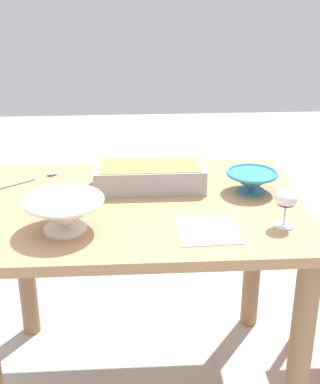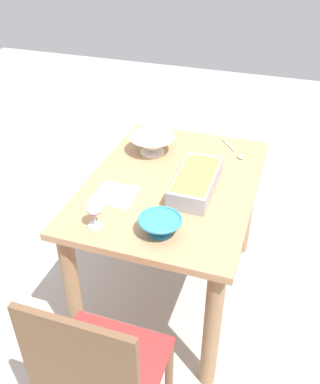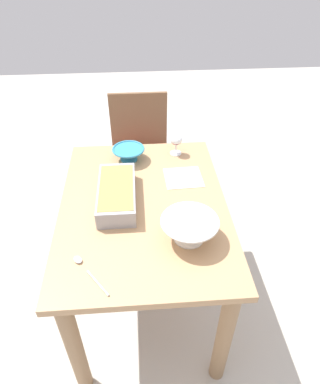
% 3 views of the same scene
% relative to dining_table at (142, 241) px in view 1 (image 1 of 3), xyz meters
% --- Properties ---
extents(ground_plane, '(8.00, 8.00, 0.00)m').
position_rel_dining_table_xyz_m(ground_plane, '(0.00, 0.00, -0.62)').
color(ground_plane, '#B2ADA3').
extents(dining_table, '(1.13, 0.82, 0.77)m').
position_rel_dining_table_xyz_m(dining_table, '(0.00, 0.00, 0.00)').
color(dining_table, tan).
rests_on(dining_table, ground_plane).
extents(wine_glass, '(0.07, 0.07, 0.12)m').
position_rel_dining_table_xyz_m(wine_glass, '(-0.44, 0.21, 0.24)').
color(wine_glass, white).
rests_on(wine_glass, dining_table).
extents(casserole_dish, '(0.40, 0.18, 0.09)m').
position_rel_dining_table_xyz_m(casserole_dish, '(-0.03, -0.13, 0.20)').
color(casserole_dish, '#99999E').
rests_on(casserole_dish, dining_table).
extents(mixing_bowl, '(0.25, 0.25, 0.11)m').
position_rel_dining_table_xyz_m(mixing_bowl, '(0.24, 0.19, 0.21)').
color(mixing_bowl, white).
rests_on(mixing_bowl, dining_table).
extents(small_bowl, '(0.19, 0.19, 0.08)m').
position_rel_dining_table_xyz_m(small_bowl, '(-0.40, -0.07, 0.20)').
color(small_bowl, teal).
rests_on(small_bowl, dining_table).
extents(serving_spoon, '(0.21, 0.16, 0.01)m').
position_rel_dining_table_xyz_m(serving_spoon, '(0.38, -0.25, 0.16)').
color(serving_spoon, silver).
rests_on(serving_spoon, dining_table).
extents(napkin, '(0.20, 0.21, 0.00)m').
position_rel_dining_table_xyz_m(napkin, '(-0.20, 0.22, 0.15)').
color(napkin, beige).
rests_on(napkin, dining_table).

